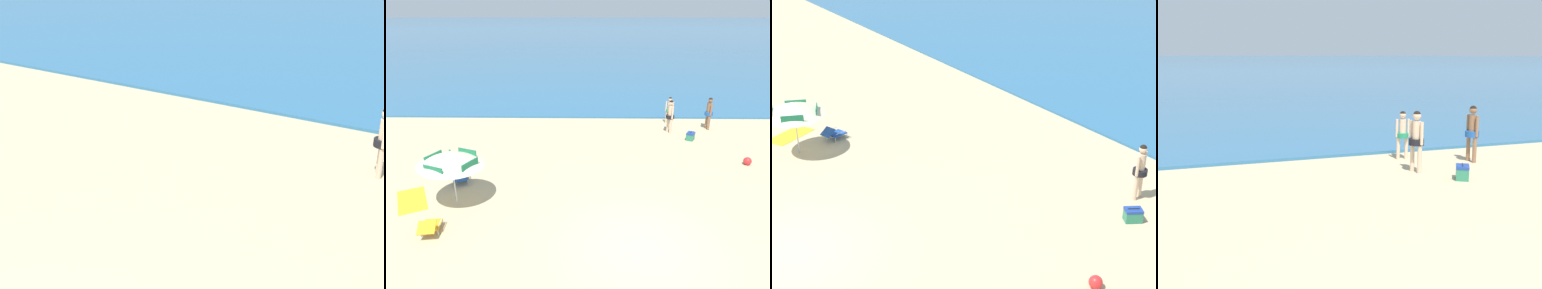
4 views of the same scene
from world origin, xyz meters
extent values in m
plane|color=tan|center=(0.00, 0.00, 0.00)|extent=(800.00, 800.00, 0.00)
cylinder|color=silver|center=(-5.92, 2.21, 0.98)|extent=(0.04, 0.04, 1.95)
cone|color=beige|center=(-5.92, 2.21, 1.71)|extent=(2.57, 2.55, 0.64)
cube|color=#1E724C|center=(-5.62, 2.92, 1.60)|extent=(0.71, 0.33, 0.27)
cube|color=#1E724C|center=(-6.63, 2.50, 1.60)|extent=(0.33, 0.71, 0.27)
cube|color=#1E724C|center=(-5.21, 1.91, 1.60)|extent=(0.33, 0.71, 0.27)
sphere|color=#1E724C|center=(-5.92, 2.21, 1.98)|extent=(0.06, 0.06, 0.06)
cube|color=#1E4799|center=(-6.35, 3.83, 0.20)|extent=(0.69, 0.74, 0.04)
cube|color=#1E4799|center=(-6.21, 3.44, 0.40)|extent=(0.59, 0.51, 0.26)
cylinder|color=silver|center=(-6.67, 4.02, 0.09)|extent=(0.03, 0.03, 0.18)
cylinder|color=silver|center=(-6.21, 4.18, 0.09)|extent=(0.03, 0.03, 0.18)
cylinder|color=silver|center=(-6.48, 3.48, 0.09)|extent=(0.03, 0.03, 0.18)
cylinder|color=silver|center=(-6.02, 3.64, 0.09)|extent=(0.03, 0.03, 0.18)
cylinder|color=silver|center=(-6.61, 3.74, 0.32)|extent=(0.20, 0.52, 0.02)
cylinder|color=silver|center=(-6.08, 3.92, 0.32)|extent=(0.20, 0.52, 0.02)
cylinder|color=beige|center=(3.03, 9.99, 0.44)|extent=(0.13, 0.13, 0.88)
cylinder|color=beige|center=(3.11, 9.69, 0.44)|extent=(0.13, 0.13, 0.88)
cylinder|color=black|center=(3.07, 9.84, 0.90)|extent=(0.44, 0.44, 0.18)
cylinder|color=beige|center=(3.07, 9.84, 1.20)|extent=(0.24, 0.24, 0.63)
cylinder|color=beige|center=(3.01, 10.05, 1.18)|extent=(0.10, 0.10, 0.66)
cylinder|color=beige|center=(3.12, 9.63, 1.18)|extent=(0.10, 0.10, 0.66)
sphere|color=beige|center=(3.07, 9.84, 1.66)|extent=(0.24, 0.24, 0.24)
sphere|color=black|center=(3.07, 9.84, 1.69)|extent=(0.22, 0.22, 0.22)
cube|color=#2D7F5B|center=(3.91, 8.69, 0.16)|extent=(0.54, 0.59, 0.32)
cube|color=navy|center=(3.91, 8.69, 0.36)|extent=(0.55, 0.60, 0.08)
cylinder|color=black|center=(3.91, 8.69, 0.42)|extent=(0.19, 0.30, 0.02)
sphere|color=red|center=(5.46, 5.63, 0.17)|extent=(0.34, 0.34, 0.34)
cube|color=gold|center=(-7.60, 2.41, 0.01)|extent=(1.65, 2.01, 0.01)
camera|label=1|loc=(5.22, -3.69, 6.72)|focal=54.40mm
camera|label=2|loc=(-1.61, -7.74, 6.05)|focal=31.49mm
camera|label=3|loc=(12.82, -3.04, 8.82)|focal=52.93mm
camera|label=4|loc=(-3.11, -2.14, 3.41)|focal=43.95mm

